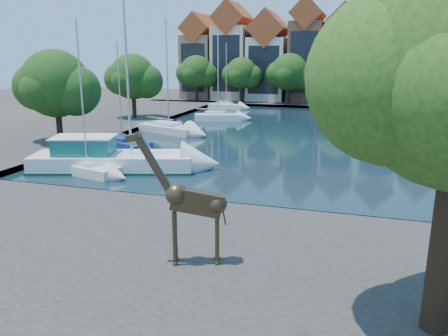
{
  "coord_description": "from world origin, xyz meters",
  "views": [
    {
      "loc": [
        4.91,
        -21.38,
        8.16
      ],
      "look_at": [
        -1.0,
        -2.0,
        2.91
      ],
      "focal_mm": 35.0,
      "sensor_mm": 36.0,
      "label": 1
    }
  ],
  "objects": [
    {
      "name": "ground",
      "position": [
        0.0,
        0.0,
        0.0
      ],
      "size": [
        160.0,
        160.0,
        0.0
      ],
      "primitive_type": "plane",
      "color": "#38332B",
      "rests_on": "ground"
    },
    {
      "name": "water_basin",
      "position": [
        0.0,
        24.0,
        0.04
      ],
      "size": [
        38.0,
        50.0,
        0.08
      ],
      "primitive_type": "cube",
      "color": "black",
      "rests_on": "ground"
    },
    {
      "name": "near_quay",
      "position": [
        0.0,
        -7.0,
        0.25
      ],
      "size": [
        50.0,
        14.0,
        0.5
      ],
      "primitive_type": "cube",
      "color": "#433F3A",
      "rests_on": "ground"
    },
    {
      "name": "far_quay",
      "position": [
        0.0,
        56.0,
        0.25
      ],
      "size": [
        60.0,
        16.0,
        0.5
      ],
      "primitive_type": "cube",
      "color": "#433F3A",
      "rests_on": "ground"
    },
    {
      "name": "left_quay",
      "position": [
        -25.0,
        24.0,
        0.25
      ],
      "size": [
        14.0,
        52.0,
        0.5
      ],
      "primitive_type": "cube",
      "color": "#433F3A",
      "rests_on": "ground"
    },
    {
      "name": "townhouse_west_end",
      "position": [
        -23.0,
        55.99,
        7.36
      ],
      "size": [
        5.44,
        9.18,
        14.93
      ],
      "color": "#8A614B",
      "rests_on": "far_quay"
    },
    {
      "name": "townhouse_west_mid",
      "position": [
        -17.0,
        55.99,
        8.23
      ],
      "size": [
        5.94,
        9.18,
        16.79
      ],
      "color": "beige",
      "rests_on": "far_quay"
    },
    {
      "name": "townhouse_west_inner",
      "position": [
        -10.5,
        55.99,
        7.35
      ],
      "size": [
        6.43,
        9.18,
        15.15
      ],
      "color": "silver",
      "rests_on": "far_quay"
    },
    {
      "name": "townhouse_center",
      "position": [
        -4.0,
        55.99,
        8.36
      ],
      "size": [
        5.44,
        9.18,
        16.93
      ],
      "color": "brown",
      "rests_on": "far_quay"
    },
    {
      "name": "townhouse_east_inner",
      "position": [
        2.0,
        55.99,
        7.73
      ],
      "size": [
        5.94,
        9.18,
        15.79
      ],
      "color": "tan",
      "rests_on": "far_quay"
    },
    {
      "name": "townhouse_east_mid",
      "position": [
        8.5,
        55.99,
        8.1
      ],
      "size": [
        6.43,
        9.18,
        16.65
      ],
      "color": "beige",
      "rests_on": "far_quay"
    },
    {
      "name": "townhouse_east_end",
      "position": [
        15.0,
        55.99,
        7.11
      ],
      "size": [
        5.44,
        9.18,
        14.43
      ],
      "color": "#895E41",
      "rests_on": "far_quay"
    },
    {
      "name": "far_tree_far_west",
      "position": [
        -21.9,
        50.49,
        5.18
      ],
      "size": [
        7.28,
        5.6,
        7.68
      ],
      "color": "#332114",
      "rests_on": "far_quay"
    },
    {
      "name": "far_tree_west",
      "position": [
        -13.91,
        50.49,
        5.08
      ],
      "size": [
        6.76,
        5.2,
        7.36
      ],
      "color": "#332114",
      "rests_on": "far_quay"
    },
    {
      "name": "far_tree_mid_west",
      "position": [
        -5.89,
        50.49,
        5.29
      ],
      "size": [
        7.8,
        6.0,
        8.0
      ],
      "color": "#332114",
      "rests_on": "far_quay"
    },
    {
      "name": "far_tree_mid_east",
      "position": [
        2.1,
        50.49,
        5.13
      ],
      "size": [
        7.02,
        5.4,
        7.52
      ],
      "color": "#332114",
      "rests_on": "far_quay"
    },
    {
      "name": "far_tree_east",
      "position": [
        10.11,
        50.49,
        5.24
      ],
      "size": [
        7.54,
        5.8,
        7.84
      ],
      "color": "#332114",
      "rests_on": "far_quay"
    },
    {
      "name": "side_tree_left_near",
      "position": [
        -20.89,
        11.99,
        5.49
      ],
      "size": [
        7.8,
        6.0,
        8.2
      ],
      "color": "#332114",
      "rests_on": "left_quay"
    },
    {
      "name": "side_tree_left_far",
      "position": [
        -21.9,
        27.99,
        5.38
      ],
      "size": [
        7.28,
        5.6,
        7.88
      ],
      "color": "#332114",
      "rests_on": "left_quay"
    },
    {
      "name": "giraffe_statue",
      "position": [
        -0.76,
        -7.18,
        2.96
      ],
      "size": [
        3.41,
        1.49,
        5.01
      ],
      "color": "#3E321F",
      "rests_on": "near_quay"
    },
    {
      "name": "motorsailer",
      "position": [
        -12.12,
        5.56,
        1.02
      ],
      "size": [
        11.98,
        6.58,
        12.32
      ],
      "color": "white",
      "rests_on": "water_basin"
    },
    {
      "name": "sailboat_left_a",
      "position": [
        -12.79,
        4.0,
        0.63
      ],
      "size": [
        5.25,
        2.92,
        10.37
      ],
      "color": "silver",
      "rests_on": "water_basin"
    },
    {
      "name": "sailboat_left_b",
      "position": [
        -15.0,
        12.7,
        0.61
      ],
      "size": [
        6.15,
        4.13,
        9.2
      ],
      "color": "navy",
      "rests_on": "water_basin"
    },
    {
      "name": "sailboat_left_c",
      "position": [
        -14.31,
        21.32,
        0.68
      ],
      "size": [
        7.72,
        5.0,
        11.73
      ],
      "color": "silver",
      "rests_on": "water_basin"
    },
    {
      "name": "sailboat_left_d",
      "position": [
        -12.0,
        31.52,
        0.71
      ],
      "size": [
        6.28,
        3.71,
        10.58
      ],
      "color": "white",
      "rests_on": "water_basin"
    },
    {
      "name": "sailboat_left_e",
      "position": [
        -14.68,
        44.0,
        0.62
      ],
      "size": [
        5.63,
        2.39,
        9.85
      ],
      "color": "white",
      "rests_on": "water_basin"
    },
    {
      "name": "sailboat_right_c",
      "position": [
        13.88,
        31.15,
        0.72
      ],
      "size": [
        6.46,
        2.34,
        12.58
      ],
      "color": "white",
      "rests_on": "water_basin"
    },
    {
      "name": "sailboat_right_d",
      "position": [
        12.0,
        35.53,
        0.72
      ],
      "size": [
        5.52,
        3.14,
        10.47
      ],
      "color": "silver",
      "rests_on": "water_basin"
    }
  ]
}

